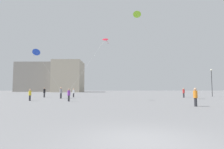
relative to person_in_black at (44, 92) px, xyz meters
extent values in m
plane|color=slate|center=(12.43, -28.90, -1.00)|extent=(300.00, 300.00, 0.00)
cylinder|color=#2D2D33|center=(0.00, 0.00, -0.58)|extent=(0.27, 0.27, 0.83)
cylinder|color=black|center=(0.00, 0.00, 0.19)|extent=(0.40, 0.40, 0.72)
sphere|color=tan|center=(0.00, 0.00, 0.69)|extent=(0.27, 0.27, 0.27)
cylinder|color=#2D2D33|center=(5.42, 0.01, -0.62)|extent=(0.25, 0.25, 0.75)
cylinder|color=white|center=(5.42, 0.01, 0.08)|extent=(0.36, 0.36, 0.66)
sphere|color=tan|center=(5.42, 0.01, 0.53)|extent=(0.25, 0.25, 0.25)
cylinder|color=#2D2D33|center=(25.64, -1.86, -0.60)|extent=(0.26, 0.26, 0.80)
cylinder|color=red|center=(25.64, -1.86, 0.15)|extent=(0.38, 0.38, 0.70)
sphere|color=tan|center=(25.64, -1.86, 0.63)|extent=(0.26, 0.26, 0.26)
cylinder|color=#2D2D33|center=(19.53, -18.22, -0.61)|extent=(0.25, 0.25, 0.77)
cylinder|color=orange|center=(19.53, -18.22, 0.10)|extent=(0.37, 0.37, 0.67)
sphere|color=tan|center=(19.53, -18.22, 0.56)|extent=(0.25, 0.25, 0.25)
cylinder|color=#2D2D33|center=(6.67, -10.98, -0.63)|extent=(0.24, 0.24, 0.74)
cylinder|color=purple|center=(6.67, -10.98, 0.06)|extent=(0.35, 0.35, 0.64)
sphere|color=tan|center=(6.67, -10.98, 0.50)|extent=(0.24, 0.24, 0.24)
cylinder|color=#2D2D33|center=(4.02, -4.07, -0.57)|extent=(0.28, 0.28, 0.85)
cylinder|color=gray|center=(4.02, -4.07, 0.22)|extent=(0.41, 0.41, 0.74)
sphere|color=tan|center=(4.02, -4.07, 0.73)|extent=(0.28, 0.28, 0.28)
cylinder|color=#2D2D33|center=(1.26, -9.71, -0.64)|extent=(0.24, 0.24, 0.72)
cylinder|color=yellow|center=(1.26, -9.71, 0.04)|extent=(0.34, 0.34, 0.63)
sphere|color=tan|center=(1.26, -9.71, 0.47)|extent=(0.24, 0.24, 0.24)
cone|color=red|center=(11.33, -9.68, 7.51)|extent=(0.86, 0.78, 0.55)
sphere|color=red|center=(11.45, -9.75, 7.30)|extent=(0.10, 0.10, 0.10)
sphere|color=red|center=(11.57, -9.82, 7.09)|extent=(0.10, 0.10, 0.10)
sphere|color=red|center=(11.70, -9.89, 6.88)|extent=(0.10, 0.10, 0.10)
cylinder|color=silver|center=(9.00, -10.33, 3.91)|extent=(4.68, 1.32, 7.22)
cone|color=#8CD12D|center=(16.40, -6.48, 12.54)|extent=(1.52, 1.42, 0.86)
sphere|color=#8CD12D|center=(16.26, -6.47, 12.33)|extent=(0.10, 0.10, 0.10)
sphere|color=#8CD12D|center=(16.12, -6.45, 12.12)|extent=(0.10, 0.10, 0.10)
sphere|color=#8CD12D|center=(15.98, -6.44, 11.91)|extent=(0.10, 0.10, 0.10)
cylinder|color=silver|center=(21.02, -4.17, 6.42)|extent=(9.26, 4.64, 12.25)
cone|color=blue|center=(0.06, -4.73, 6.62)|extent=(1.36, 1.10, 1.04)
sphere|color=blue|center=(-0.08, -4.70, 6.41)|extent=(0.10, 0.10, 0.10)
sphere|color=blue|center=(-0.21, -4.68, 6.20)|extent=(0.10, 0.10, 0.10)
sphere|color=blue|center=(-0.35, -4.66, 5.99)|extent=(0.10, 0.10, 0.10)
cylinder|color=silver|center=(2.04, -4.40, 3.46)|extent=(3.98, 0.68, 6.33)
cube|color=gray|center=(-24.57, 64.72, 6.77)|extent=(22.23, 10.89, 15.55)
cube|color=#B2A893|center=(-6.57, 56.38, 6.59)|extent=(13.82, 15.78, 15.18)
cylinder|color=#2D2D30|center=(33.03, 1.57, 1.64)|extent=(0.12, 0.12, 5.29)
sphere|color=#EAE5C6|center=(33.03, 1.57, 4.44)|extent=(0.36, 0.36, 0.36)
camera|label=1|loc=(11.25, -34.63, 0.61)|focal=29.26mm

